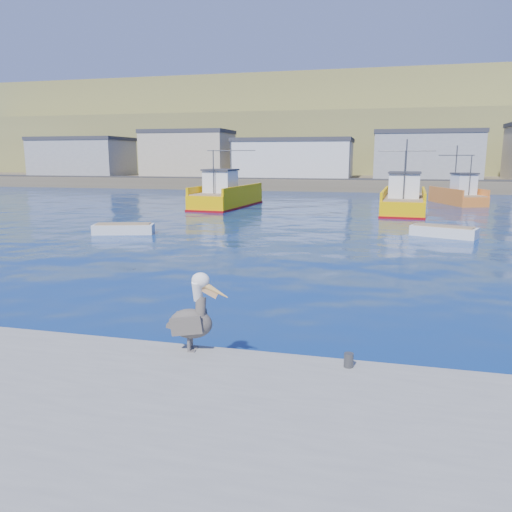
% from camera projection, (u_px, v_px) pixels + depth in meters
% --- Properties ---
extents(ground, '(260.00, 260.00, 0.00)m').
position_uv_depth(ground, '(250.00, 326.00, 14.42)').
color(ground, navy).
rests_on(ground, ground).
extents(dock_bollards, '(36.20, 0.20, 0.30)m').
position_uv_depth(dock_bollards, '(238.00, 350.00, 10.91)').
color(dock_bollards, '#4C4C4C').
rests_on(dock_bollards, dock).
extents(far_shore, '(200.00, 81.00, 24.00)m').
position_uv_depth(far_shore, '(366.00, 139.00, 116.68)').
color(far_shore, brown).
rests_on(far_shore, ground).
extents(trawler_yellow_a, '(5.05, 11.35, 6.49)m').
position_uv_depth(trawler_yellow_a, '(226.00, 196.00, 48.45)').
color(trawler_yellow_a, '#F4B600').
rests_on(trawler_yellow_a, ground).
extents(trawler_yellow_b, '(4.90, 10.53, 6.39)m').
position_uv_depth(trawler_yellow_b, '(403.00, 201.00, 43.40)').
color(trawler_yellow_b, '#F4B600').
rests_on(trawler_yellow_b, ground).
extents(boat_orange, '(5.15, 7.94, 5.97)m').
position_uv_depth(boat_orange, '(459.00, 195.00, 51.31)').
color(boat_orange, orange).
rests_on(boat_orange, ground).
extents(skiff_left, '(3.95, 2.31, 0.81)m').
position_uv_depth(skiff_left, '(124.00, 230.00, 31.62)').
color(skiff_left, silver).
rests_on(skiff_left, ground).
extents(skiff_mid, '(4.05, 2.65, 0.83)m').
position_uv_depth(skiff_mid, '(444.00, 232.00, 30.44)').
color(skiff_mid, silver).
rests_on(skiff_mid, ground).
extents(pelican, '(1.47, 0.68, 1.80)m').
position_uv_depth(pelican, '(193.00, 317.00, 11.16)').
color(pelican, '#595451').
rests_on(pelican, dock).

